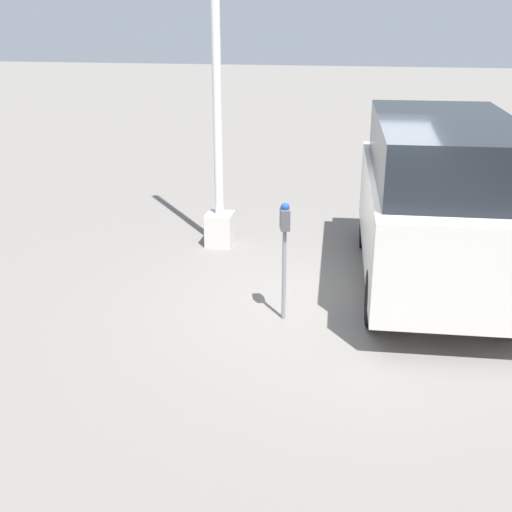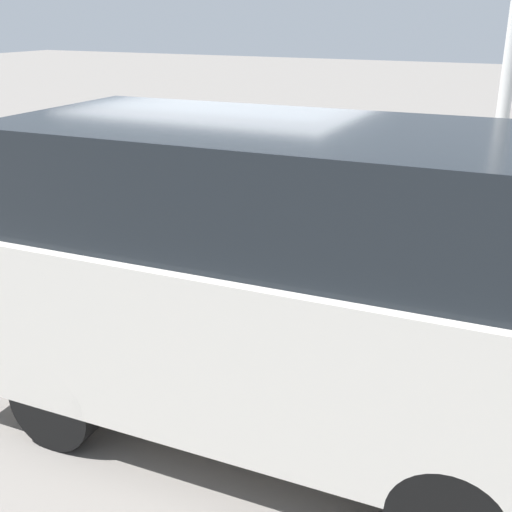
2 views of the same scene
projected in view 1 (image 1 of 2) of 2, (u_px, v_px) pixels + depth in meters
ground_plane at (326, 306)px, 8.63m from camera, size 80.00×80.00×0.00m
parking_meter_near at (285, 235)px, 7.88m from camera, size 0.22×0.15×1.55m
lamp_post at (218, 124)px, 10.17m from camera, size 0.44×0.44×6.59m
parked_van at (439, 199)px, 8.87m from camera, size 4.69×2.17×2.39m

